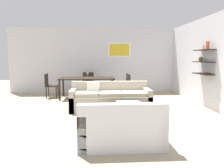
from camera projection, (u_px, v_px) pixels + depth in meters
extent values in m
plane|color=tan|center=(107.00, 112.00, 6.02)|extent=(18.00, 18.00, 0.00)
cube|color=silver|center=(111.00, 61.00, 9.38)|extent=(8.40, 0.06, 2.70)
cube|color=white|center=(119.00, 50.00, 9.31)|extent=(0.96, 0.02, 0.61)
cube|color=gold|center=(119.00, 50.00, 9.29)|extent=(0.82, 0.01, 0.49)
cube|color=silver|center=(207.00, 62.00, 6.65)|extent=(0.06, 8.20, 2.70)
cube|color=black|center=(204.00, 50.00, 6.46)|extent=(0.28, 0.90, 0.02)
cube|color=black|center=(203.00, 62.00, 6.50)|extent=(0.28, 0.90, 0.02)
cube|color=black|center=(203.00, 74.00, 6.54)|extent=(0.28, 0.90, 0.02)
cylinder|color=#D85933|center=(208.00, 45.00, 6.25)|extent=(0.10, 0.10, 0.22)
sphere|color=olive|center=(201.00, 59.00, 6.67)|extent=(0.14, 0.14, 0.14)
cylinder|color=silver|center=(203.00, 48.00, 6.50)|extent=(0.07, 0.07, 0.12)
cube|color=#4C1E19|center=(205.00, 73.00, 6.39)|extent=(0.20, 0.28, 0.03)
cube|color=#B2A893|center=(110.00, 102.00, 6.30)|extent=(2.24, 0.90, 0.42)
cube|color=#B2A893|center=(110.00, 87.00, 6.62)|extent=(2.24, 0.16, 0.36)
cube|color=#B2A893|center=(73.00, 100.00, 6.23)|extent=(0.14, 0.90, 0.60)
cube|color=#B2A893|center=(147.00, 99.00, 6.36)|extent=(0.14, 0.90, 0.60)
cube|color=#B2A893|center=(87.00, 94.00, 6.19)|extent=(0.63, 0.70, 0.10)
cube|color=#B2A893|center=(110.00, 94.00, 6.23)|extent=(0.63, 0.70, 0.10)
cube|color=#B2A893|center=(133.00, 93.00, 6.27)|extent=(0.63, 0.70, 0.10)
cube|color=white|center=(93.00, 88.00, 6.41)|extent=(0.37, 0.14, 0.36)
cube|color=white|center=(120.00, 132.00, 3.82)|extent=(1.41, 0.90, 0.42)
cube|color=white|center=(123.00, 115.00, 3.41)|extent=(1.41, 0.16, 0.36)
cube|color=white|center=(157.00, 126.00, 3.85)|extent=(0.14, 0.90, 0.60)
cube|color=white|center=(84.00, 127.00, 3.77)|extent=(0.14, 0.90, 0.60)
cube|color=white|center=(136.00, 116.00, 3.85)|extent=(0.54, 0.70, 0.10)
cube|color=white|center=(104.00, 117.00, 3.82)|extent=(0.54, 0.70, 0.10)
cube|color=white|center=(127.00, 112.00, 3.60)|extent=(0.37, 0.14, 0.36)
cube|color=#38281E|center=(129.00, 113.00, 5.17)|extent=(1.13, 0.92, 0.38)
cylinder|color=navy|center=(127.00, 104.00, 5.09)|extent=(0.29, 0.29, 0.07)
torus|color=navy|center=(127.00, 103.00, 5.08)|extent=(0.30, 0.30, 0.02)
cylinder|color=silver|center=(139.00, 103.00, 5.21)|extent=(0.08, 0.08, 0.08)
sphere|color=#669E2D|center=(119.00, 104.00, 5.08)|extent=(0.08, 0.08, 0.08)
cube|color=black|center=(87.00, 78.00, 8.08)|extent=(1.98, 0.97, 0.04)
cylinder|color=black|center=(60.00, 90.00, 7.64)|extent=(0.06, 0.06, 0.71)
cylinder|color=black|center=(113.00, 90.00, 7.76)|extent=(0.06, 0.06, 0.71)
cylinder|color=black|center=(63.00, 87.00, 8.48)|extent=(0.06, 0.06, 0.71)
cylinder|color=black|center=(112.00, 87.00, 8.60)|extent=(0.06, 0.06, 0.71)
cube|color=black|center=(122.00, 85.00, 8.41)|extent=(0.44, 0.44, 0.04)
cube|color=black|center=(127.00, 79.00, 8.40)|extent=(0.04, 0.44, 0.43)
cylinder|color=black|center=(117.00, 90.00, 8.61)|extent=(0.04, 0.04, 0.41)
cylinder|color=black|center=(118.00, 92.00, 8.25)|extent=(0.04, 0.04, 0.41)
cylinder|color=black|center=(126.00, 90.00, 8.63)|extent=(0.04, 0.04, 0.41)
cylinder|color=black|center=(127.00, 92.00, 8.27)|extent=(0.04, 0.04, 0.41)
cube|color=black|center=(88.00, 84.00, 8.91)|extent=(0.44, 0.44, 0.04)
cube|color=black|center=(88.00, 77.00, 9.08)|extent=(0.44, 0.04, 0.43)
cylinder|color=black|center=(83.00, 90.00, 8.75)|extent=(0.04, 0.04, 0.41)
cylinder|color=black|center=(93.00, 90.00, 8.77)|extent=(0.04, 0.04, 0.41)
cylinder|color=black|center=(84.00, 89.00, 9.10)|extent=(0.04, 0.04, 0.41)
cylinder|color=black|center=(93.00, 89.00, 9.13)|extent=(0.04, 0.04, 0.41)
cube|color=black|center=(123.00, 87.00, 7.98)|extent=(0.44, 0.44, 0.04)
cube|color=black|center=(129.00, 80.00, 7.97)|extent=(0.04, 0.44, 0.43)
cylinder|color=black|center=(118.00, 92.00, 8.18)|extent=(0.04, 0.04, 0.41)
cylinder|color=black|center=(119.00, 94.00, 7.82)|extent=(0.04, 0.04, 0.41)
cylinder|color=black|center=(128.00, 92.00, 8.20)|extent=(0.04, 0.04, 0.41)
cylinder|color=black|center=(129.00, 94.00, 7.84)|extent=(0.04, 0.04, 0.41)
cube|color=black|center=(52.00, 86.00, 8.25)|extent=(0.44, 0.44, 0.04)
cube|color=black|center=(46.00, 80.00, 8.20)|extent=(0.04, 0.44, 0.43)
cylinder|color=black|center=(56.00, 93.00, 8.11)|extent=(0.04, 0.04, 0.41)
cylinder|color=black|center=(58.00, 91.00, 8.46)|extent=(0.04, 0.04, 0.41)
cylinder|color=black|center=(46.00, 93.00, 8.08)|extent=(0.04, 0.04, 0.41)
cylinder|color=black|center=(48.00, 91.00, 8.44)|extent=(0.04, 0.04, 0.41)
cylinder|color=silver|center=(88.00, 77.00, 8.49)|extent=(0.06, 0.06, 0.01)
cylinder|color=silver|center=(88.00, 75.00, 8.49)|extent=(0.01, 0.01, 0.09)
cylinder|color=silver|center=(88.00, 73.00, 8.48)|extent=(0.07, 0.07, 0.10)
cylinder|color=silver|center=(107.00, 78.00, 8.00)|extent=(0.06, 0.06, 0.01)
cylinder|color=silver|center=(107.00, 77.00, 8.00)|extent=(0.01, 0.01, 0.07)
cylinder|color=silver|center=(107.00, 74.00, 7.99)|extent=(0.06, 0.06, 0.09)
cylinder|color=silver|center=(68.00, 77.00, 8.15)|extent=(0.06, 0.06, 0.01)
cylinder|color=silver|center=(67.00, 76.00, 8.14)|extent=(0.01, 0.01, 0.07)
cylinder|color=silver|center=(67.00, 74.00, 8.13)|extent=(0.07, 0.07, 0.08)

